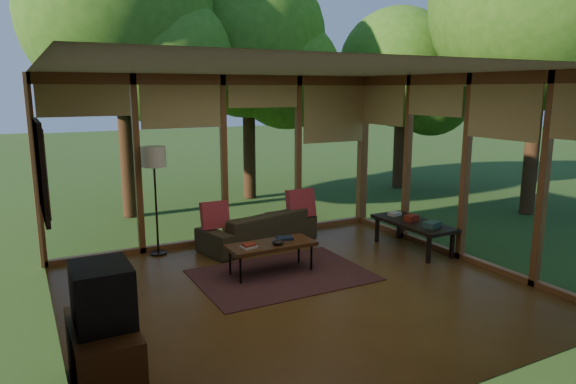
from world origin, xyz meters
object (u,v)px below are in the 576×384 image
sofa (258,228)px  coffee_table (271,246)px  television (102,295)px  side_console (413,224)px  floor_lamp (154,163)px  media_cabinet (104,358)px

sofa → coffee_table: (-0.39, -1.26, 0.11)m
sofa → television: bearing=34.2°
television → side_console: bearing=20.0°
coffee_table → side_console: side_console is taller
coffee_table → side_console: bearing=-2.3°
floor_lamp → coffee_table: (1.16, -1.55, -1.01)m
television → sofa: bearing=47.9°
television → side_console: television is taller
coffee_table → side_console: (2.42, -0.10, 0.02)m
television → floor_lamp: (1.27, 3.42, 0.56)m
sofa → coffee_table: sofa is taller
side_console → television: bearing=-160.0°
coffee_table → media_cabinet: bearing=-142.7°
media_cabinet → coffee_table: media_cabinet is taller
television → floor_lamp: floor_lamp is taller
sofa → side_console: bearing=132.6°
floor_lamp → television: bearing=-110.4°
sofa → media_cabinet: 4.22m
television → coffee_table: television is taller
media_cabinet → floor_lamp: floor_lamp is taller
television → floor_lamp: 3.69m
floor_lamp → side_console: floor_lamp is taller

